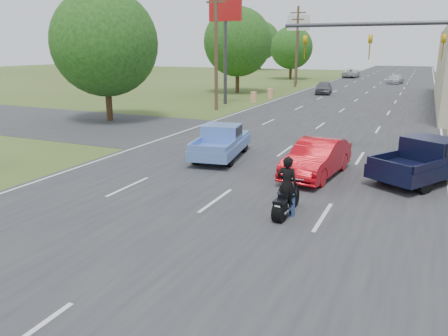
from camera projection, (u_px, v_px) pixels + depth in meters
The scene contains 22 objects.
main_road at pixel (356, 100), 42.75m from camera, with size 15.00×180.00×0.02m, color #2D2D30.
cross_road at pixel (296, 143), 23.45m from camera, with size 120.00×10.00×0.02m, color #2D2D30.
utility_pole_5 at pixel (216, 43), 34.60m from camera, with size 2.00×0.28×10.00m.
utility_pole_6 at pixel (297, 45), 55.66m from camera, with size 2.00×0.28×10.00m.
tree_0 at pixel (105, 43), 29.40m from camera, with size 7.14×7.14×8.84m.
tree_1 at pixel (238, 42), 48.41m from camera, with size 7.56×7.56×9.36m.
tree_2 at pixel (291, 48), 69.91m from camera, with size 6.72×6.72×8.32m.
tree_4 at pixel (119, 39), 93.60m from camera, with size 9.24×9.24×11.44m.
tree_6 at pixel (260, 41), 101.25m from camera, with size 8.82×8.82×10.92m.
barrel_2 at pixel (254, 97), 40.75m from camera, with size 0.56×0.56×1.00m, color orange.
barrel_3 at pixel (270, 93), 44.14m from camera, with size 0.56×0.56×1.00m, color orange.
pole_sign_left_near at pixel (225, 22), 38.02m from camera, with size 3.00×0.35×9.20m.
pole_sign_left_far at pixel (298, 31), 59.07m from camera, with size 3.00×0.35×9.20m.
signal_mast at pixel (425, 52), 18.97m from camera, with size 9.12×0.40×7.00m.
red_convertible at pixel (317, 159), 17.30m from camera, with size 1.55×4.44×1.46m, color #BB0812.
motorcycle at pixel (286, 202), 13.24m from camera, with size 0.62×2.00×1.02m.
rider at pixel (287, 188), 13.16m from camera, with size 0.65×0.42×1.77m, color black.
blue_pickup at pixel (222, 141), 20.31m from camera, with size 2.53×4.92×1.56m.
navy_pickup at pixel (430, 159), 16.74m from camera, with size 4.28×5.35×1.68m.
distant_car_grey at pixel (324, 88), 48.32m from camera, with size 1.66×4.11×1.40m, color #5B5B60.
distant_car_silver at pixel (395, 79), 62.19m from camera, with size 1.76×4.32×1.25m, color silver.
distant_car_white at pixel (351, 73), 74.69m from camera, with size 2.46×5.33×1.48m, color silver.
Camera 1 is at (5.99, -4.50, 4.98)m, focal length 35.00 mm.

